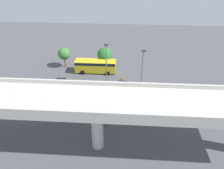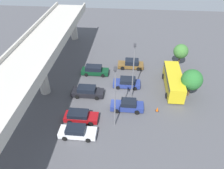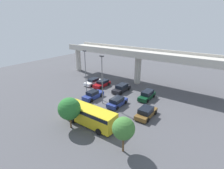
{
  "view_description": "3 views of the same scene",
  "coord_description": "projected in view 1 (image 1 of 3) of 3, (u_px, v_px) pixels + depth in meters",
  "views": [
    {
      "loc": [
        -3.16,
        31.2,
        22.33
      ],
      "look_at": [
        -1.07,
        -0.33,
        2.39
      ],
      "focal_mm": 35.0,
      "sensor_mm": 36.0,
      "label": 1
    },
    {
      "loc": [
        -26.02,
        -1.72,
        21.58
      ],
      "look_at": [
        1.15,
        0.79,
        1.37
      ],
      "focal_mm": 35.0,
      "sensor_mm": 36.0,
      "label": 2
    },
    {
      "loc": [
        18.46,
        -24.99,
        14.48
      ],
      "look_at": [
        -0.23,
        1.02,
        2.64
      ],
      "focal_mm": 28.0,
      "sensor_mm": 36.0,
      "label": 3
    }
  ],
  "objects": [
    {
      "name": "tree_front_centre",
      "position": [
        64.0,
        54.0,
        46.41
      ],
      "size": [
        2.61,
        2.61,
        4.44
      ],
      "color": "brown",
      "rests_on": "ground_plane"
    },
    {
      "name": "traffic_cone",
      "position": [
        122.0,
        78.0,
        43.18
      ],
      "size": [
        0.44,
        0.44,
        0.7
      ],
      "color": "black",
      "rests_on": "ground_plane"
    },
    {
      "name": "parked_car_2",
      "position": [
        122.0,
        88.0,
        39.36
      ],
      "size": [
        1.98,
        4.67,
        1.62
      ],
      "rotation": [
        0.0,
        0.0,
        1.57
      ],
      "color": "navy",
      "rests_on": "ground_plane"
    },
    {
      "name": "parked_car_5",
      "position": [
        67.0,
        107.0,
        34.71
      ],
      "size": [
        1.99,
        4.71,
        1.63
      ],
      "rotation": [
        0.0,
        0.0,
        -1.57
      ],
      "color": "#0C381E",
      "rests_on": "ground_plane"
    },
    {
      "name": "ground_plane",
      "position": [
        106.0,
        97.0,
        38.42
      ],
      "size": [
        86.1,
        86.1,
        0.0
      ],
      "primitive_type": "plane",
      "color": "#4C4C51"
    },
    {
      "name": "lamp_post_mid_lot",
      "position": [
        142.0,
        72.0,
        35.52
      ],
      "size": [
        0.7,
        0.35,
        8.92
      ],
      "color": "slate",
      "rests_on": "ground_plane"
    },
    {
      "name": "parked_car_1",
      "position": [
        138.0,
        111.0,
        33.99
      ],
      "size": [
        2.05,
        4.52,
        1.43
      ],
      "rotation": [
        0.0,
        0.0,
        -1.57
      ],
      "color": "maroon",
      "rests_on": "ground_plane"
    },
    {
      "name": "parked_car_0",
      "position": [
        155.0,
        111.0,
        33.98
      ],
      "size": [
        2.03,
        4.68,
        1.43
      ],
      "rotation": [
        0.0,
        0.0,
        -1.57
      ],
      "color": "silver",
      "rests_on": "ground_plane"
    },
    {
      "name": "tree_front_left",
      "position": [
        105.0,
        55.0,
        46.2
      ],
      "size": [
        3.13,
        3.13,
        4.58
      ],
      "color": "brown",
      "rests_on": "ground_plane"
    },
    {
      "name": "shuttle_bus",
      "position": [
        96.0,
        65.0,
        45.2
      ],
      "size": [
        8.38,
        2.69,
        2.63
      ],
      "color": "gold",
      "rests_on": "ground_plane"
    },
    {
      "name": "parked_car_4",
      "position": [
        91.0,
        88.0,
        39.46
      ],
      "size": [
        2.09,
        4.38,
        1.52
      ],
      "rotation": [
        0.0,
        0.0,
        1.57
      ],
      "color": "navy",
      "rests_on": "ground_plane"
    },
    {
      "name": "parked_car_3",
      "position": [
        104.0,
        109.0,
        34.24
      ],
      "size": [
        2.06,
        4.87,
        1.6
      ],
      "rotation": [
        0.0,
        0.0,
        -1.57
      ],
      "color": "black",
      "rests_on": "ground_plane"
    },
    {
      "name": "lamp_post_near_aisle",
      "position": [
        106.0,
        65.0,
        37.63
      ],
      "size": [
        0.7,
        0.35,
        8.9
      ],
      "color": "slate",
      "rests_on": "ground_plane"
    },
    {
      "name": "parked_car_6",
      "position": [
        60.0,
        85.0,
        40.22
      ],
      "size": [
        2.19,
        4.67,
        1.59
      ],
      "rotation": [
        0.0,
        0.0,
        1.57
      ],
      "color": "brown",
      "rests_on": "ground_plane"
    },
    {
      "name": "highway_overpass",
      "position": [
        96.0,
        106.0,
        25.4
      ],
      "size": [
        41.68,
        6.19,
        8.22
      ],
      "color": "#BCB7AD",
      "rests_on": "ground_plane"
    }
  ]
}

